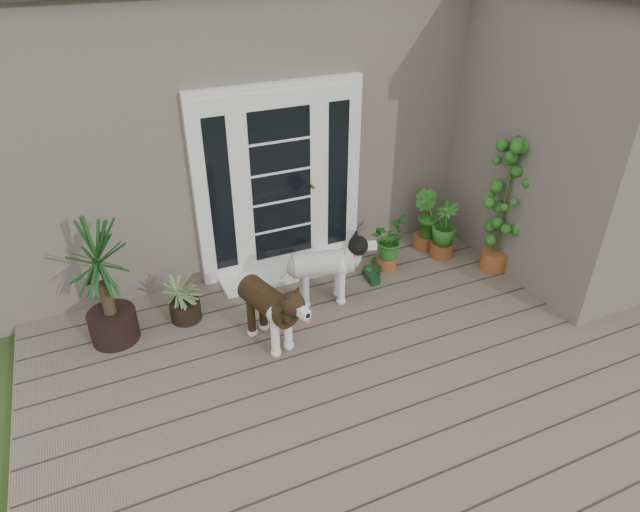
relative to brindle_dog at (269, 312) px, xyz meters
name	(u,v)px	position (x,y,z in m)	size (l,w,h in m)	color
deck	(391,386)	(0.81, -0.95, -0.42)	(6.20, 4.60, 0.12)	#6B5B4C
house_main	(240,100)	(0.81, 3.30, 1.07)	(7.40, 4.00, 3.10)	#665E54
house_wing	(579,143)	(3.71, 0.15, 1.07)	(1.60, 2.40, 3.10)	#665E54
door_unit	(280,182)	(0.61, 1.25, 0.72)	(1.90, 0.14, 2.15)	white
door_step	(289,272)	(0.61, 1.05, -0.33)	(1.60, 0.40, 0.05)	white
brindle_dog	(269,312)	(0.00, 0.00, 0.00)	(0.37, 0.85, 0.71)	#362613
white_dog	(323,274)	(0.74, 0.40, -0.01)	(0.36, 0.84, 0.70)	white
spider_plant	(183,296)	(-0.67, 0.70, -0.08)	(0.52, 0.52, 0.56)	#A3B770
yucca	(104,286)	(-1.37, 0.66, 0.27)	(0.86, 0.86, 1.25)	black
herb_a	(387,247)	(1.70, 0.71, -0.08)	(0.44, 0.44, 0.56)	#225418
herb_b	(425,228)	(2.38, 0.95, -0.09)	(0.36, 0.36, 0.53)	#19581F
herb_c	(443,234)	(2.47, 0.69, -0.07)	(0.37, 0.37, 0.57)	#185418
sapling	(504,204)	(2.85, 0.19, 0.49)	(0.50, 0.50, 1.69)	#245317
clog_left	(371,275)	(1.42, 0.56, -0.31)	(0.16, 0.33, 0.10)	black
clog_right	(376,267)	(1.56, 0.70, -0.31)	(0.15, 0.32, 0.10)	black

